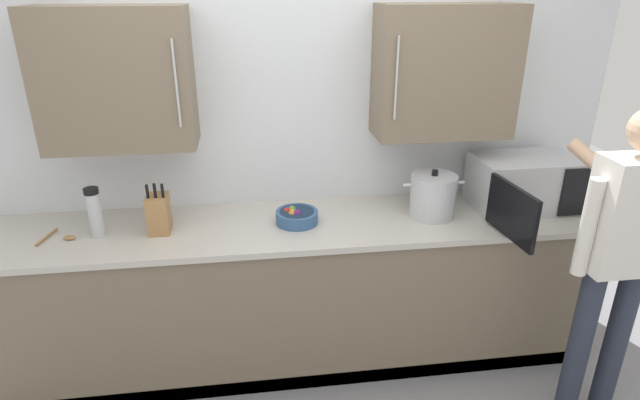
{
  "coord_description": "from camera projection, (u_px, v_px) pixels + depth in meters",
  "views": [
    {
      "loc": [
        -0.2,
        -1.9,
        2.16
      ],
      "look_at": [
        0.15,
        0.66,
        1.06
      ],
      "focal_mm": 28.86,
      "sensor_mm": 36.0,
      "label": 1
    }
  ],
  "objects": [
    {
      "name": "wooden_spoon",
      "position": [
        59.0,
        237.0,
        2.71
      ],
      "size": [
        0.19,
        0.19,
        0.02
      ],
      "color": "#A37547",
      "rests_on": "counter_unit"
    },
    {
      "name": "person_figure",
      "position": [
        620.0,
        248.0,
        2.41
      ],
      "size": [
        0.44,
        0.55,
        1.68
      ],
      "color": "#282D3D",
      "rests_on": "ground_plane"
    },
    {
      "name": "counter_unit",
      "position": [
        294.0,
        292.0,
        3.07
      ],
      "size": [
        3.58,
        0.67,
        0.91
      ],
      "color": "#756651",
      "rests_on": "ground_plane"
    },
    {
      "name": "stock_pot",
      "position": [
        433.0,
        196.0,
        2.94
      ],
      "size": [
        0.36,
        0.26,
        0.28
      ],
      "color": "#B7BABF",
      "rests_on": "counter_unit"
    },
    {
      "name": "knife_block",
      "position": [
        159.0,
        213.0,
        2.75
      ],
      "size": [
        0.11,
        0.15,
        0.29
      ],
      "color": "#A37547",
      "rests_on": "counter_unit"
    },
    {
      "name": "back_wall_tiled",
      "position": [
        286.0,
        121.0,
        3.0
      ],
      "size": [
        3.94,
        0.44,
        2.63
      ],
      "color": "silver",
      "rests_on": "ground_plane"
    },
    {
      "name": "thermos_flask",
      "position": [
        95.0,
        212.0,
        2.69
      ],
      "size": [
        0.08,
        0.08,
        0.27
      ],
      "color": "#B7BABF",
      "rests_on": "counter_unit"
    },
    {
      "name": "fruit_bowl",
      "position": [
        297.0,
        216.0,
        2.88
      ],
      "size": [
        0.24,
        0.24,
        0.09
      ],
      "color": "#335684",
      "rests_on": "counter_unit"
    },
    {
      "name": "microwave_oven",
      "position": [
        520.0,
        183.0,
        3.03
      ],
      "size": [
        0.6,
        0.79,
        0.31
      ],
      "color": "#B7BABF",
      "rests_on": "counter_unit"
    }
  ]
}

